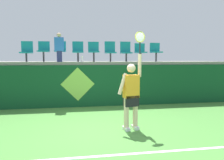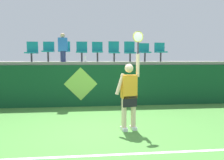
{
  "view_description": "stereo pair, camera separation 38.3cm",
  "coord_description": "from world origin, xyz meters",
  "px_view_note": "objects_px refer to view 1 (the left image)",
  "views": [
    {
      "loc": [
        -0.68,
        -5.2,
        1.82
      ],
      "look_at": [
        0.33,
        1.03,
        1.2
      ],
      "focal_mm": 34.06,
      "sensor_mm": 36.0,
      "label": 1
    },
    {
      "loc": [
        -0.3,
        -5.25,
        1.82
      ],
      "look_at": [
        0.33,
        1.03,
        1.2
      ],
      "focal_mm": 34.06,
      "sensor_mm": 36.0,
      "label": 2
    }
  ],
  "objects_px": {
    "stadium_chair_4": "(94,50)",
    "stadium_chair_7": "(140,51)",
    "water_bottle": "(82,59)",
    "stadium_chair_5": "(110,51)",
    "tennis_player": "(131,93)",
    "stadium_chair_2": "(60,50)",
    "tennis_ball": "(127,127)",
    "stadium_chair_0": "(27,51)",
    "stadium_chair_6": "(126,51)",
    "stadium_chair_3": "(78,50)",
    "stadium_chair_8": "(156,51)",
    "spectator_0": "(59,47)",
    "stadium_chair_1": "(44,50)"
  },
  "relations": [
    {
      "from": "stadium_chair_1",
      "to": "stadium_chair_5",
      "type": "distance_m",
      "value": 2.66
    },
    {
      "from": "stadium_chair_2",
      "to": "stadium_chair_5",
      "type": "height_order",
      "value": "stadium_chair_5"
    },
    {
      "from": "tennis_ball",
      "to": "stadium_chair_8",
      "type": "bearing_deg",
      "value": 59.02
    },
    {
      "from": "stadium_chair_6",
      "to": "water_bottle",
      "type": "bearing_deg",
      "value": -165.04
    },
    {
      "from": "tennis_player",
      "to": "stadium_chair_2",
      "type": "relative_size",
      "value": 3.08
    },
    {
      "from": "stadium_chair_1",
      "to": "stadium_chair_7",
      "type": "height_order",
      "value": "stadium_chair_1"
    },
    {
      "from": "stadium_chair_2",
      "to": "spectator_0",
      "type": "xyz_separation_m",
      "value": [
        0.0,
        -0.46,
        0.09
      ]
    },
    {
      "from": "stadium_chair_0",
      "to": "stadium_chair_7",
      "type": "bearing_deg",
      "value": -0.1
    },
    {
      "from": "stadium_chair_5",
      "to": "spectator_0",
      "type": "height_order",
      "value": "spectator_0"
    },
    {
      "from": "stadium_chair_2",
      "to": "stadium_chair_7",
      "type": "height_order",
      "value": "stadium_chair_2"
    },
    {
      "from": "tennis_player",
      "to": "stadium_chair_7",
      "type": "relative_size",
      "value": 3.26
    },
    {
      "from": "stadium_chair_2",
      "to": "stadium_chair_1",
      "type": "bearing_deg",
      "value": -179.99
    },
    {
      "from": "tennis_ball",
      "to": "stadium_chair_7",
      "type": "xyz_separation_m",
      "value": [
        1.39,
        3.44,
        2.13
      ]
    },
    {
      "from": "water_bottle",
      "to": "stadium_chair_4",
      "type": "bearing_deg",
      "value": 44.82
    },
    {
      "from": "stadium_chair_5",
      "to": "stadium_chair_1",
      "type": "bearing_deg",
      "value": -179.8
    },
    {
      "from": "tennis_ball",
      "to": "stadium_chair_5",
      "type": "height_order",
      "value": "stadium_chair_5"
    },
    {
      "from": "stadium_chair_7",
      "to": "stadium_chair_1",
      "type": "bearing_deg",
      "value": 179.99
    },
    {
      "from": "stadium_chair_1",
      "to": "stadium_chair_4",
      "type": "relative_size",
      "value": 0.99
    },
    {
      "from": "water_bottle",
      "to": "stadium_chair_7",
      "type": "xyz_separation_m",
      "value": [
        2.47,
        0.48,
        0.33
      ]
    },
    {
      "from": "stadium_chair_7",
      "to": "stadium_chair_0",
      "type": "bearing_deg",
      "value": 179.9
    },
    {
      "from": "stadium_chair_8",
      "to": "stadium_chair_6",
      "type": "bearing_deg",
      "value": 179.62
    },
    {
      "from": "water_bottle",
      "to": "stadium_chair_2",
      "type": "xyz_separation_m",
      "value": [
        -0.85,
        0.48,
        0.36
      ]
    },
    {
      "from": "stadium_chair_5",
      "to": "stadium_chair_6",
      "type": "distance_m",
      "value": 0.67
    },
    {
      "from": "tennis_ball",
      "to": "stadium_chair_6",
      "type": "distance_m",
      "value": 4.13
    },
    {
      "from": "stadium_chair_7",
      "to": "spectator_0",
      "type": "xyz_separation_m",
      "value": [
        -3.32,
        -0.46,
        0.12
      ]
    },
    {
      "from": "stadium_chair_5",
      "to": "tennis_player",
      "type": "bearing_deg",
      "value": -90.04
    },
    {
      "from": "stadium_chair_8",
      "to": "spectator_0",
      "type": "bearing_deg",
      "value": -173.41
    },
    {
      "from": "water_bottle",
      "to": "spectator_0",
      "type": "height_order",
      "value": "spectator_0"
    },
    {
      "from": "tennis_player",
      "to": "stadium_chair_2",
      "type": "height_order",
      "value": "stadium_chair_2"
    },
    {
      "from": "stadium_chair_1",
      "to": "stadium_chair_3",
      "type": "xyz_separation_m",
      "value": [
        1.34,
        0.0,
        -0.01
      ]
    },
    {
      "from": "tennis_player",
      "to": "stadium_chair_7",
      "type": "xyz_separation_m",
      "value": [
        1.3,
        3.55,
        1.21
      ]
    },
    {
      "from": "stadium_chair_3",
      "to": "stadium_chair_7",
      "type": "relative_size",
      "value": 1.06
    },
    {
      "from": "stadium_chair_4",
      "to": "stadium_chair_7",
      "type": "xyz_separation_m",
      "value": [
        1.98,
        -0.0,
        -0.02
      ]
    },
    {
      "from": "stadium_chair_3",
      "to": "stadium_chair_7",
      "type": "xyz_separation_m",
      "value": [
        2.62,
        -0.01,
        -0.02
      ]
    },
    {
      "from": "stadium_chair_5",
      "to": "stadium_chair_8",
      "type": "bearing_deg",
      "value": -0.23
    },
    {
      "from": "tennis_player",
      "to": "stadium_chair_8",
      "type": "distance_m",
      "value": 4.24
    },
    {
      "from": "stadium_chair_4",
      "to": "stadium_chair_5",
      "type": "xyz_separation_m",
      "value": [
        0.69,
        0.01,
        -0.01
      ]
    },
    {
      "from": "tennis_ball",
      "to": "stadium_chair_0",
      "type": "bearing_deg",
      "value": 133.04
    },
    {
      "from": "stadium_chair_1",
      "to": "stadium_chair_8",
      "type": "relative_size",
      "value": 1.01
    },
    {
      "from": "tennis_ball",
      "to": "spectator_0",
      "type": "xyz_separation_m",
      "value": [
        -1.94,
        2.98,
        2.25
      ]
    },
    {
      "from": "water_bottle",
      "to": "stadium_chair_2",
      "type": "height_order",
      "value": "stadium_chair_2"
    },
    {
      "from": "stadium_chair_0",
      "to": "stadium_chair_5",
      "type": "height_order",
      "value": "stadium_chair_5"
    },
    {
      "from": "spectator_0",
      "to": "stadium_chair_3",
      "type": "bearing_deg",
      "value": 33.7
    },
    {
      "from": "stadium_chair_2",
      "to": "stadium_chair_7",
      "type": "relative_size",
      "value": 1.06
    },
    {
      "from": "spectator_0",
      "to": "tennis_ball",
      "type": "bearing_deg",
      "value": -56.98
    },
    {
      "from": "tennis_ball",
      "to": "water_bottle",
      "type": "bearing_deg",
      "value": 110.2
    },
    {
      "from": "stadium_chair_1",
      "to": "stadium_chair_6",
      "type": "relative_size",
      "value": 0.96
    },
    {
      "from": "stadium_chair_7",
      "to": "tennis_ball",
      "type": "bearing_deg",
      "value": -111.95
    },
    {
      "from": "tennis_player",
      "to": "stadium_chair_4",
      "type": "distance_m",
      "value": 3.82
    },
    {
      "from": "stadium_chair_6",
      "to": "stadium_chair_3",
      "type": "bearing_deg",
      "value": -179.86
    }
  ]
}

